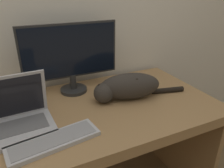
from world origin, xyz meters
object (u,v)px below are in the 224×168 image
Objects in this scene: cat at (127,86)px; monitor at (71,56)px; laptop at (15,120)px; external_keyboard at (54,141)px.

monitor is at bearing 151.41° from cat.
monitor is 0.49m from laptop.
laptop is 0.60× the size of cat.
cat is (0.48, 0.22, 0.07)m from external_keyboard.
external_keyboard is at bearing -55.45° from laptop.
laptop reaches higher than external_keyboard.
laptop is at bearing 119.70° from external_keyboard.
external_keyboard is (0.14, -0.18, -0.04)m from laptop.
cat is at bearing 16.98° from external_keyboard.
laptop is at bearing -162.24° from cat.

